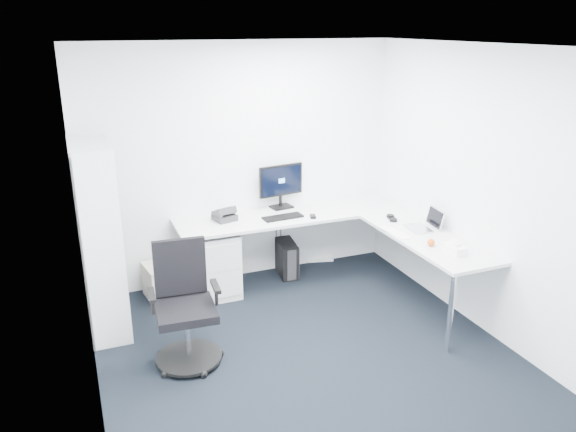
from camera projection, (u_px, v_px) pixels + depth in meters
name	position (u px, v px, depth m)	size (l,w,h in m)	color
ground	(317.00, 367.00, 4.94)	(4.20, 4.20, 0.00)	black
ceiling	(323.00, 47.00, 4.06)	(4.20, 4.20, 0.00)	white
wall_back	(241.00, 164.00, 6.34)	(3.60, 0.02, 2.70)	white
wall_front	(506.00, 361.00, 2.65)	(3.60, 0.02, 2.70)	white
wall_left	(82.00, 255.00, 3.86)	(0.02, 4.20, 2.70)	white
wall_right	(498.00, 198.00, 5.13)	(0.02, 4.20, 2.70)	white
l_desk	(310.00, 257.00, 6.22)	(2.79, 1.56, 0.81)	silver
drawer_pedestal	(214.00, 262.00, 6.19)	(0.48, 0.60, 0.73)	silver
bookshelf	(99.00, 238.00, 5.33)	(0.36, 0.93, 1.86)	silver
task_chair	(186.00, 308.00, 4.83)	(0.61, 0.61, 1.09)	black
black_pc_tower	(287.00, 258.00, 6.69)	(0.19, 0.43, 0.42)	black
beige_pc_tower	(155.00, 282.00, 6.10)	(0.18, 0.40, 0.38)	#BEB5A1
power_strip	(318.00, 260.00, 7.12)	(0.39, 0.07, 0.04)	white
monitor	(281.00, 186.00, 6.49)	(0.55, 0.18, 0.53)	black
black_keyboard	(283.00, 217.00, 6.22)	(0.45, 0.16, 0.02)	black
mouse	(313.00, 216.00, 6.23)	(0.06, 0.10, 0.03)	black
desk_phone	(224.00, 214.00, 6.13)	(0.22, 0.22, 0.15)	#2A292C
laptop	(419.00, 219.00, 5.86)	(0.31, 0.30, 0.22)	silver
white_keyboard	(395.00, 233.00, 5.77)	(0.11, 0.39, 0.01)	white
headphones	(392.00, 217.00, 6.18)	(0.12, 0.20, 0.05)	black
orange_fruit	(431.00, 243.00, 5.43)	(0.07, 0.07, 0.07)	#D54F12
tissue_box	(455.00, 249.00, 5.27)	(0.12, 0.22, 0.08)	white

